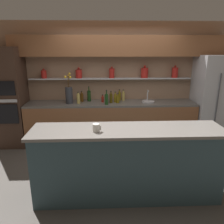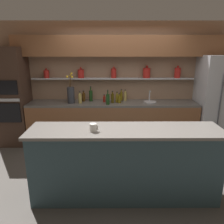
# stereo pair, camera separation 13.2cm
# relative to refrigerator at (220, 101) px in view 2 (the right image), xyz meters

# --- Properties ---
(ground_plane) EXTENTS (12.00, 12.00, 0.00)m
(ground_plane) POSITION_rel_refrigerator_xyz_m (-2.14, -1.20, -0.96)
(ground_plane) COLOR #4C4742
(back_wall_unit) EXTENTS (5.20, 0.44, 2.60)m
(back_wall_unit) POSITION_rel_refrigerator_xyz_m (-2.14, 0.33, 0.59)
(back_wall_unit) COLOR #937056
(back_wall_unit) RESTS_ON ground_plane
(back_counter_unit) EXTENTS (3.62, 0.62, 0.92)m
(back_counter_unit) POSITION_rel_refrigerator_xyz_m (-2.29, 0.04, -0.50)
(back_counter_unit) COLOR brown
(back_counter_unit) RESTS_ON ground_plane
(island_counter) EXTENTS (2.58, 0.61, 1.02)m
(island_counter) POSITION_rel_refrigerator_xyz_m (-2.14, -1.84, -0.44)
(island_counter) COLOR #334C56
(island_counter) RESTS_ON ground_plane
(refrigerator) EXTENTS (0.93, 0.73, 1.91)m
(refrigerator) POSITION_rel_refrigerator_xyz_m (0.00, 0.00, 0.00)
(refrigerator) COLOR #B7B7BC
(refrigerator) RESTS_ON ground_plane
(oven_tower) EXTENTS (0.62, 0.64, 2.08)m
(oven_tower) POSITION_rel_refrigerator_xyz_m (-4.43, 0.04, 0.08)
(oven_tower) COLOR #3D281E
(oven_tower) RESTS_ON ground_plane
(flower_vase) EXTENTS (0.16, 0.17, 0.64)m
(flower_vase) POSITION_rel_refrigerator_xyz_m (-3.18, -0.01, 0.15)
(flower_vase) COLOR #2D2D33
(flower_vase) RESTS_ON back_counter_unit
(sink_fixture) EXTENTS (0.27, 0.27, 0.25)m
(sink_fixture) POSITION_rel_refrigerator_xyz_m (-1.48, 0.05, -0.01)
(sink_fixture) COLOR #B7B7BC
(sink_fixture) RESTS_ON back_counter_unit
(bottle_spirit_0) EXTENTS (0.07, 0.07, 0.24)m
(bottle_spirit_0) POSITION_rel_refrigerator_xyz_m (-2.01, 0.22, 0.06)
(bottle_spirit_0) COLOR tan
(bottle_spirit_0) RESTS_ON back_counter_unit
(bottle_oil_1) EXTENTS (0.06, 0.06, 0.21)m
(bottle_oil_1) POSITION_rel_refrigerator_xyz_m (-2.15, -0.01, 0.04)
(bottle_oil_1) COLOR brown
(bottle_oil_1) RESTS_ON back_counter_unit
(bottle_wine_2) EXTENTS (0.08, 0.08, 0.33)m
(bottle_wine_2) POSITION_rel_refrigerator_xyz_m (-2.77, 0.18, 0.09)
(bottle_wine_2) COLOR #193814
(bottle_wine_2) RESTS_ON back_counter_unit
(bottle_spirit_3) EXTENTS (0.07, 0.07, 0.25)m
(bottle_spirit_3) POSITION_rel_refrigerator_xyz_m (-2.98, -0.03, 0.07)
(bottle_spirit_3) COLOR tan
(bottle_spirit_3) RESTS_ON back_counter_unit
(bottle_oil_4) EXTENTS (0.06, 0.06, 0.25)m
(bottle_oil_4) POSITION_rel_refrigerator_xyz_m (-2.10, 0.21, 0.06)
(bottle_oil_4) COLOR brown
(bottle_oil_4) RESTS_ON back_counter_unit
(bottle_spirit_5) EXTENTS (0.08, 0.08, 0.24)m
(bottle_spirit_5) POSITION_rel_refrigerator_xyz_m (-2.93, 0.15, 0.06)
(bottle_spirit_5) COLOR #4C2D0C
(bottle_spirit_5) RESTS_ON back_counter_unit
(bottle_wine_6) EXTENTS (0.07, 0.07, 0.31)m
(bottle_wine_6) POSITION_rel_refrigerator_xyz_m (-2.39, -0.14, 0.08)
(bottle_wine_6) COLOR #193814
(bottle_wine_6) RESTS_ON back_counter_unit
(bottle_sauce_7) EXTENTS (0.05, 0.05, 0.17)m
(bottle_sauce_7) POSITION_rel_refrigerator_xyz_m (-2.47, 0.07, 0.03)
(bottle_sauce_7) COLOR maroon
(bottle_sauce_7) RESTS_ON back_counter_unit
(bottle_oil_8) EXTENTS (0.07, 0.07, 0.26)m
(bottle_oil_8) POSITION_rel_refrigerator_xyz_m (-2.30, -0.00, 0.07)
(bottle_oil_8) COLOR #47380A
(bottle_oil_8) RESTS_ON back_counter_unit
(bottle_oil_9) EXTENTS (0.06, 0.06, 0.23)m
(bottle_oil_9) POSITION_rel_refrigerator_xyz_m (-2.20, 0.06, 0.05)
(bottle_oil_9) COLOR olive
(bottle_oil_9) RESTS_ON back_counter_unit
(coffee_mug) EXTENTS (0.11, 0.09, 0.10)m
(coffee_mug) POSITION_rel_refrigerator_xyz_m (-2.56, -1.92, 0.12)
(coffee_mug) COLOR silver
(coffee_mug) RESTS_ON island_counter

